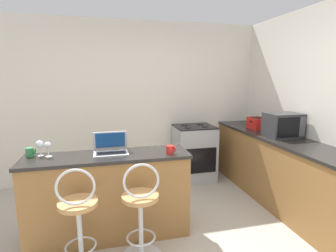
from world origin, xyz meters
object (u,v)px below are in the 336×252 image
(laptop, at_px, (111,147))
(microwave, at_px, (283,125))
(bar_stool_near, at_px, (79,223))
(wine_glass_tall, at_px, (48,146))
(wine_glass_short, at_px, (40,145))
(bar_stool_far, at_px, (141,215))
(mug_green, at_px, (30,152))
(mug_blue, at_px, (254,122))
(mug_red, at_px, (170,150))
(toaster, at_px, (257,123))
(stove_range, at_px, (194,153))

(laptop, bearing_deg, microwave, 5.36)
(bar_stool_near, relative_size, wine_glass_tall, 6.32)
(wine_glass_tall, xyz_separation_m, wine_glass_short, (-0.08, 0.05, 0.01))
(bar_stool_near, height_order, bar_stool_far, same)
(bar_stool_near, distance_m, microwave, 2.76)
(mug_green, relative_size, mug_blue, 0.96)
(bar_stool_far, relative_size, mug_green, 10.51)
(mug_green, xyz_separation_m, wine_glass_short, (0.10, -0.01, 0.07))
(bar_stool_far, relative_size, mug_red, 9.88)
(toaster, relative_size, mug_red, 2.93)
(bar_stool_near, relative_size, bar_stool_far, 1.00)
(mug_green, height_order, wine_glass_short, wine_glass_short)
(wine_glass_short, bearing_deg, mug_red, -10.51)
(mug_green, distance_m, wine_glass_short, 0.12)
(laptop, bearing_deg, mug_red, -18.43)
(toaster, relative_size, stove_range, 0.31)
(mug_green, bearing_deg, microwave, 3.00)
(bar_stool_far, relative_size, microwave, 2.20)
(toaster, bearing_deg, stove_range, 152.44)
(toaster, bearing_deg, mug_green, -166.50)
(wine_glass_tall, relative_size, mug_green, 1.66)
(mug_red, bearing_deg, wine_glass_short, 169.49)
(wine_glass_tall, relative_size, mug_blue, 1.60)
(toaster, distance_m, wine_glass_tall, 2.97)
(microwave, bearing_deg, laptop, -174.64)
(mug_blue, bearing_deg, bar_stool_near, -148.87)
(mug_blue, bearing_deg, laptop, -155.69)
(laptop, relative_size, wine_glass_tall, 2.30)
(bar_stool_far, height_order, mug_red, mug_red)
(toaster, height_order, wine_glass_tall, toaster)
(mug_red, bearing_deg, laptop, 161.57)
(laptop, xyz_separation_m, wine_glass_short, (-0.70, 0.04, 0.06))
(microwave, height_order, toaster, microwave)
(mug_red, height_order, wine_glass_short, wine_glass_short)
(stove_range, height_order, mug_blue, mug_blue)
(wine_glass_tall, bearing_deg, stove_range, 31.96)
(laptop, height_order, mug_blue, laptop)
(microwave, height_order, mug_green, microwave)
(laptop, bearing_deg, toaster, 19.23)
(bar_stool_far, xyz_separation_m, wine_glass_short, (-0.94, 0.59, 0.58))
(stove_range, distance_m, mug_green, 2.53)
(laptop, distance_m, toaster, 2.38)
(laptop, distance_m, mug_green, 0.80)
(microwave, bearing_deg, bar_stool_near, -163.57)
(microwave, height_order, wine_glass_tall, microwave)
(wine_glass_tall, xyz_separation_m, mug_green, (-0.18, 0.06, -0.07))
(bar_stool_near, xyz_separation_m, laptop, (0.31, 0.55, 0.52))
(laptop, relative_size, stove_range, 0.39)
(toaster, height_order, mug_blue, toaster)
(stove_range, distance_m, mug_blue, 1.13)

